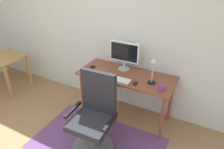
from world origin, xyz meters
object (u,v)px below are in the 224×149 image
object	(u,v)px
computer_mouse	(135,83)
desk_lamp	(153,68)
coffee_cup	(161,88)
desk	(126,80)
office_chair	(94,121)
cell_phone	(92,68)
side_table	(5,62)
keyboard	(116,79)
monitor	(124,53)

from	to	relation	value
computer_mouse	desk_lamp	size ratio (longest dim) A/B	0.28
coffee_cup	desk	bearing A→B (deg)	161.78
desk	computer_mouse	xyz separation A→B (m)	(0.21, -0.18, 0.10)
desk_lamp	office_chair	xyz separation A→B (m)	(-0.49, -0.70, -0.55)
cell_phone	side_table	world-z (taller)	cell_phone
keyboard	side_table	distance (m)	2.25
desk	office_chair	size ratio (longest dim) A/B	1.32
desk	cell_phone	bearing A→B (deg)	-174.89
keyboard	desk_lamp	size ratio (longest dim) A/B	1.15
side_table	keyboard	bearing A→B (deg)	2.73
desk	keyboard	distance (m)	0.22
monitor	coffee_cup	world-z (taller)	monitor
keyboard	office_chair	xyz separation A→B (m)	(-0.01, -0.57, -0.33)
monitor	desk_lamp	bearing A→B (deg)	-22.18
monitor	coffee_cup	xyz separation A→B (m)	(0.67, -0.34, -0.21)
monitor	cell_phone	xyz separation A→B (m)	(-0.45, -0.20, -0.25)
computer_mouse	side_table	bearing A→B (deg)	-177.52
computer_mouse	coffee_cup	world-z (taller)	coffee_cup
keyboard	computer_mouse	world-z (taller)	computer_mouse
desk_lamp	side_table	size ratio (longest dim) A/B	0.53
keyboard	coffee_cup	xyz separation A→B (m)	(0.64, 0.00, 0.04)
computer_mouse	office_chair	bearing A→B (deg)	-118.04
coffee_cup	desk_lamp	world-z (taller)	desk_lamp
computer_mouse	desk_lamp	xyz separation A→B (m)	(0.18, 0.13, 0.21)
cell_phone	side_table	xyz separation A→B (m)	(-1.76, -0.24, -0.18)
desk_lamp	monitor	bearing A→B (deg)	157.82
desk	desk_lamp	world-z (taller)	desk_lamp
monitor	desk_lamp	world-z (taller)	monitor
office_chair	side_table	world-z (taller)	office_chair
side_table	coffee_cup	bearing A→B (deg)	2.14
keyboard	computer_mouse	bearing A→B (deg)	0.60
monitor	keyboard	xyz separation A→B (m)	(0.03, -0.34, -0.25)
computer_mouse	side_table	xyz separation A→B (m)	(-2.53, -0.11, -0.19)
monitor	computer_mouse	size ratio (longest dim) A/B	4.39
monitor	keyboard	size ratio (longest dim) A/B	1.06
computer_mouse	cell_phone	size ratio (longest dim) A/B	0.74
computer_mouse	desk	bearing A→B (deg)	139.56
monitor	computer_mouse	world-z (taller)	monitor
keyboard	office_chair	bearing A→B (deg)	-91.43
keyboard	coffee_cup	bearing A→B (deg)	0.07
monitor	office_chair	world-z (taller)	monitor
keyboard	coffee_cup	size ratio (longest dim) A/B	4.87
keyboard	side_table	bearing A→B (deg)	-177.27
cell_phone	computer_mouse	bearing A→B (deg)	-11.57
computer_mouse	cell_phone	bearing A→B (deg)	170.31
desk	desk_lamp	size ratio (longest dim) A/B	3.74
coffee_cup	cell_phone	size ratio (longest dim) A/B	0.63
office_chair	computer_mouse	bearing A→B (deg)	59.65
desk	office_chair	bearing A→B (deg)	-96.87
cell_phone	side_table	size ratio (longest dim) A/B	0.20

